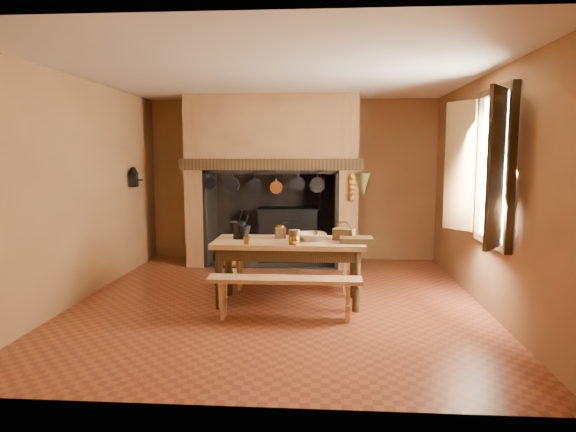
{
  "coord_description": "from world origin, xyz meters",
  "views": [
    {
      "loc": [
        0.56,
        -6.29,
        1.83
      ],
      "look_at": [
        0.1,
        0.3,
        1.05
      ],
      "focal_mm": 32.0,
      "sensor_mm": 36.0,
      "label": 1
    }
  ],
  "objects_px": {
    "iron_range": "(289,234)",
    "work_table": "(289,250)",
    "bench_front": "(285,288)",
    "coffee_grinder": "(280,232)",
    "mixing_bowl": "(312,236)",
    "wicker_basket": "(344,234)"
  },
  "relations": [
    {
      "from": "iron_range",
      "to": "work_table",
      "type": "bearing_deg",
      "value": -86.03
    },
    {
      "from": "bench_front",
      "to": "coffee_grinder",
      "type": "xyz_separation_m",
      "value": [
        -0.12,
        0.82,
        0.51
      ]
    },
    {
      "from": "work_table",
      "to": "coffee_grinder",
      "type": "height_order",
      "value": "coffee_grinder"
    },
    {
      "from": "work_table",
      "to": "coffee_grinder",
      "type": "xyz_separation_m",
      "value": [
        -0.12,
        0.15,
        0.2
      ]
    },
    {
      "from": "bench_front",
      "to": "iron_range",
      "type": "bearing_deg",
      "value": 93.14
    },
    {
      "from": "iron_range",
      "to": "mixing_bowl",
      "type": "relative_size",
      "value": 4.38
    },
    {
      "from": "iron_range",
      "to": "wicker_basket",
      "type": "xyz_separation_m",
      "value": [
        0.85,
        -2.44,
        0.39
      ]
    },
    {
      "from": "coffee_grinder",
      "to": "wicker_basket",
      "type": "distance_m",
      "value": 0.8
    },
    {
      "from": "mixing_bowl",
      "to": "wicker_basket",
      "type": "distance_m",
      "value": 0.4
    },
    {
      "from": "bench_front",
      "to": "work_table",
      "type": "bearing_deg",
      "value": 90.0
    },
    {
      "from": "wicker_basket",
      "to": "coffee_grinder",
      "type": "bearing_deg",
      "value": -169.71
    },
    {
      "from": "bench_front",
      "to": "coffee_grinder",
      "type": "bearing_deg",
      "value": 98.16
    },
    {
      "from": "iron_range",
      "to": "mixing_bowl",
      "type": "height_order",
      "value": "iron_range"
    },
    {
      "from": "bench_front",
      "to": "wicker_basket",
      "type": "relative_size",
      "value": 5.96
    },
    {
      "from": "mixing_bowl",
      "to": "wicker_basket",
      "type": "bearing_deg",
      "value": 7.42
    },
    {
      "from": "work_table",
      "to": "mixing_bowl",
      "type": "distance_m",
      "value": 0.33
    },
    {
      "from": "work_table",
      "to": "wicker_basket",
      "type": "distance_m",
      "value": 0.71
    },
    {
      "from": "coffee_grinder",
      "to": "wicker_basket",
      "type": "bearing_deg",
      "value": -14.68
    },
    {
      "from": "work_table",
      "to": "coffee_grinder",
      "type": "relative_size",
      "value": 8.99
    },
    {
      "from": "coffee_grinder",
      "to": "mixing_bowl",
      "type": "xyz_separation_m",
      "value": [
        0.4,
        -0.13,
        -0.03
      ]
    },
    {
      "from": "work_table",
      "to": "mixing_bowl",
      "type": "xyz_separation_m",
      "value": [
        0.28,
        0.02,
        0.17
      ]
    },
    {
      "from": "work_table",
      "to": "wicker_basket",
      "type": "bearing_deg",
      "value": 6.23
    }
  ]
}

